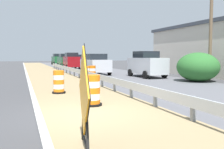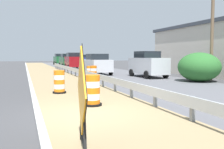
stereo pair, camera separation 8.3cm
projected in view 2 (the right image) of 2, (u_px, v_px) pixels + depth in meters
The scene contains 18 objects.
ground_plane at pixel (81, 113), 7.64m from camera, with size 160.00×160.00×0.00m, color #3D3D3F.
median_dirt_strip at pixel (106, 111), 7.93m from camera, with size 4.06×120.00×0.01m, color #8E7A56.
curb_near_edge at pixel (39, 117), 7.20m from camera, with size 0.20×120.00×0.11m, color #ADADA8.
guardrail_median at pixel (141, 89), 9.50m from camera, with size 0.18×56.50×0.71m.
warning_sign_diamond at pixel (82, 94), 4.68m from camera, with size 0.29×1.82×2.07m.
traffic_barrel_nearest at pixel (92, 92), 8.84m from camera, with size 0.70×0.70×1.12m.
traffic_barrel_close at pixel (59, 83), 11.77m from camera, with size 0.65×0.65×1.11m.
traffic_barrel_mid at pixel (93, 73), 18.89m from camera, with size 0.66×0.66×1.06m.
traffic_barrel_far at pixel (89, 72), 20.75m from camera, with size 0.64×0.64×0.95m.
car_lead_near_lane at pixel (67, 60), 39.44m from camera, with size 2.06×4.74×2.16m.
car_trailing_near_lane at pixel (81, 60), 46.10m from camera, with size 2.23×4.49×2.05m.
car_lead_far_lane at pixel (73, 61), 34.13m from camera, with size 2.02×4.38×2.26m.
car_mid_far_lane at pixel (148, 64), 20.62m from camera, with size 2.05×4.14×2.21m.
car_trailing_far_lane at pixel (59, 59), 49.94m from camera, with size 2.21×4.31×2.25m.
car_distant_a at pixel (71, 59), 57.16m from camera, with size 1.98×4.71×1.96m.
car_distant_b at pixel (96, 64), 23.76m from camera, with size 2.14×4.60×2.01m.
utility_pole_near at pixel (213, 17), 17.78m from camera, with size 0.24×1.80×9.07m.
bush_roadside at pixel (199, 67), 17.10m from camera, with size 2.95×2.95×2.06m, color #286028.
Camera 2 is at (-1.67, -7.40, 1.81)m, focal length 38.88 mm.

